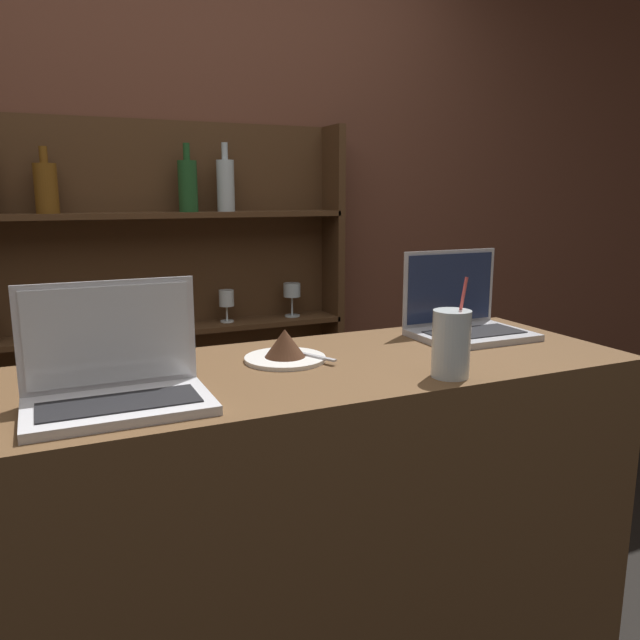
% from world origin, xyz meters
% --- Properties ---
extents(bar_counter, '(1.84, 0.56, 1.07)m').
position_xyz_m(bar_counter, '(0.00, 0.28, 0.54)').
color(bar_counter, brown).
rests_on(bar_counter, ground_plane).
extents(back_wall, '(7.00, 0.06, 2.70)m').
position_xyz_m(back_wall, '(0.00, 1.48, 1.35)').
color(back_wall, brown).
rests_on(back_wall, ground_plane).
extents(back_shelf, '(1.51, 0.18, 1.73)m').
position_xyz_m(back_shelf, '(-0.04, 1.40, 0.92)').
color(back_shelf, '#472D19').
rests_on(back_shelf, ground_plane).
extents(laptop_near, '(0.33, 0.20, 0.23)m').
position_xyz_m(laptop_near, '(-0.31, 0.18, 1.12)').
color(laptop_near, silver).
rests_on(laptop_near, bar_counter).
extents(laptop_far, '(0.31, 0.23, 0.24)m').
position_xyz_m(laptop_far, '(0.66, 0.39, 1.12)').
color(laptop_far, '#ADADB2').
rests_on(laptop_far, bar_counter).
extents(cake_plate, '(0.20, 0.20, 0.08)m').
position_xyz_m(cake_plate, '(0.10, 0.35, 1.10)').
color(cake_plate, silver).
rests_on(cake_plate, bar_counter).
extents(water_glass, '(0.08, 0.08, 0.22)m').
position_xyz_m(water_glass, '(0.38, 0.07, 1.15)').
color(water_glass, silver).
rests_on(water_glass, bar_counter).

